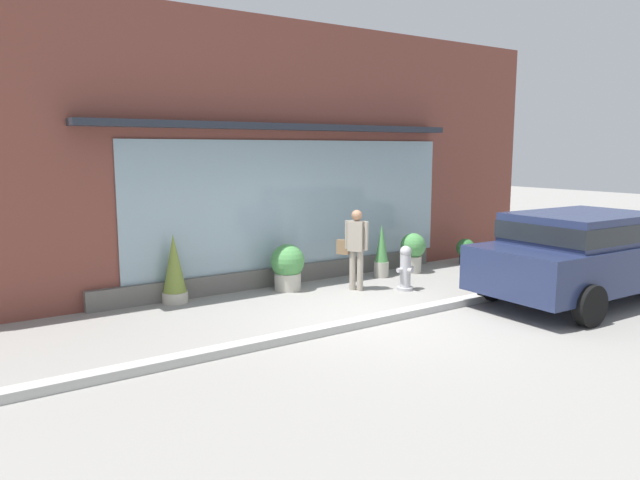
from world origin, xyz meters
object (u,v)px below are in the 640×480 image
at_px(pedestrian_with_handbag, 355,244).
at_px(potted_plant_low_front, 382,252).
at_px(potted_plant_near_hydrant, 174,270).
at_px(potted_plant_window_right, 413,250).
at_px(parked_car_navy, 586,251).
at_px(potted_plant_corner_tall, 465,250).
at_px(fire_hydrant, 405,268).
at_px(potted_plant_doorstep, 288,266).

relative_size(pedestrian_with_handbag, potted_plant_low_front, 1.38).
height_order(pedestrian_with_handbag, potted_plant_low_front, pedestrian_with_handbag).
xyz_separation_m(potted_plant_near_hydrant, potted_plant_window_right, (5.26, -0.45, -0.10)).
xyz_separation_m(pedestrian_with_handbag, parked_car_navy, (2.78, -3.00, 0.02)).
height_order(potted_plant_corner_tall, potted_plant_low_front, potted_plant_low_front).
relative_size(fire_hydrant, potted_plant_corner_tall, 1.46).
height_order(pedestrian_with_handbag, potted_plant_corner_tall, pedestrian_with_handbag).
height_order(pedestrian_with_handbag, parked_car_navy, parked_car_navy).
bearing_deg(potted_plant_doorstep, potted_plant_low_front, -2.83).
distance_m(pedestrian_with_handbag, potted_plant_low_front, 1.38).
relative_size(potted_plant_corner_tall, potted_plant_near_hydrant, 0.48).
height_order(fire_hydrant, potted_plant_near_hydrant, potted_plant_near_hydrant).
xyz_separation_m(potted_plant_low_front, potted_plant_window_right, (0.87, -0.03, -0.04)).
xyz_separation_m(pedestrian_with_handbag, potted_plant_low_front, (1.18, 0.62, -0.35)).
relative_size(parked_car_navy, potted_plant_near_hydrant, 3.64).
distance_m(potted_plant_corner_tall, potted_plant_doorstep, 4.87).
height_order(potted_plant_near_hydrant, potted_plant_window_right, potted_plant_near_hydrant).
bearing_deg(pedestrian_with_handbag, potted_plant_low_front, -90.63).
bearing_deg(potted_plant_doorstep, pedestrian_with_handbag, -34.67).
xyz_separation_m(pedestrian_with_handbag, potted_plant_doorstep, (-1.06, 0.73, -0.42)).
relative_size(pedestrian_with_handbag, potted_plant_corner_tall, 2.62).
relative_size(parked_car_navy, potted_plant_doorstep, 5.00).
bearing_deg(fire_hydrant, potted_plant_window_right, 42.11).
relative_size(potted_plant_near_hydrant, potted_plant_window_right, 1.40).
bearing_deg(potted_plant_low_front, potted_plant_corner_tall, 0.87).
distance_m(pedestrian_with_handbag, potted_plant_near_hydrant, 3.38).
height_order(parked_car_navy, potted_plant_corner_tall, parked_car_navy).
bearing_deg(potted_plant_window_right, parked_car_navy, -78.57).
xyz_separation_m(parked_car_navy, potted_plant_doorstep, (-3.84, 3.74, -0.44)).
xyz_separation_m(fire_hydrant, potted_plant_low_front, (0.39, 1.17, 0.12)).
relative_size(fire_hydrant, parked_car_navy, 0.19).
bearing_deg(parked_car_navy, fire_hydrant, 130.42).
distance_m(potted_plant_corner_tall, potted_plant_low_front, 2.63).
bearing_deg(parked_car_navy, potted_plant_low_front, 115.22).
height_order(fire_hydrant, parked_car_navy, parked_car_navy).
distance_m(potted_plant_corner_tall, potted_plant_near_hydrant, 7.02).
bearing_deg(parked_car_navy, pedestrian_with_handbag, 134.25).
distance_m(fire_hydrant, parked_car_navy, 3.20).
relative_size(fire_hydrant, potted_plant_doorstep, 0.97).
height_order(potted_plant_corner_tall, potted_plant_doorstep, potted_plant_doorstep).
relative_size(parked_car_navy, potted_plant_window_right, 5.10).
bearing_deg(potted_plant_window_right, potted_plant_doorstep, 177.44).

